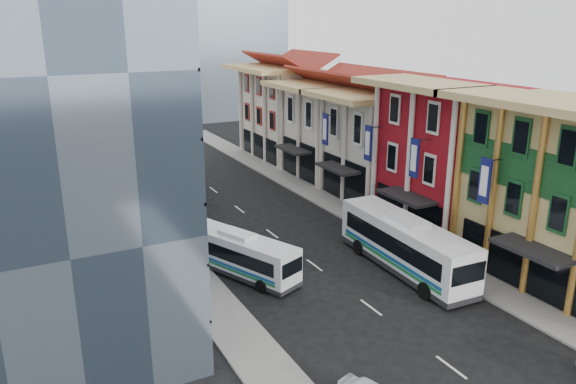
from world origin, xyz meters
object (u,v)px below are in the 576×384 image
office_tower (25,56)px  bus_left_near (238,253)px  bus_right (405,244)px  bus_left_far (176,177)px

office_tower → bus_left_near: 17.94m
office_tower → bus_right: (22.24, -7.60, -12.99)m
bus_left_far → bus_left_near: bearing=-84.5°
bus_left_far → office_tower: bearing=-118.0°
bus_left_near → bus_right: bus_right is taller
bus_left_far → bus_right: bus_right is taller
bus_left_far → bus_right: bearing=-59.7°
bus_left_near → bus_right: bearing=-47.7°
office_tower → bus_left_far: 24.99m
office_tower → bus_right: bearing=-18.9°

